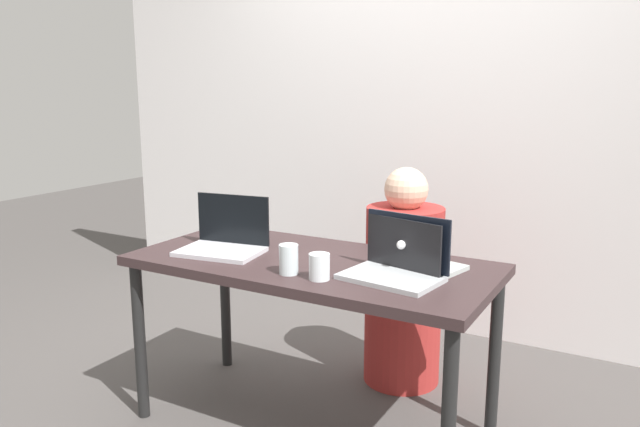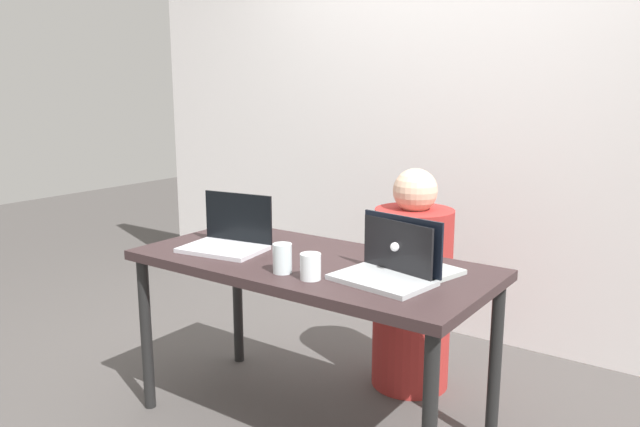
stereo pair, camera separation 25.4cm
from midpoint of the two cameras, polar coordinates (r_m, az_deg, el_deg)
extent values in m
plane|color=#494543|center=(2.82, -3.45, -18.82)|extent=(12.00, 12.00, 0.00)
cube|color=white|center=(3.66, 8.09, 7.45)|extent=(4.50, 0.10, 2.33)
cube|color=#342526|center=(2.54, -3.65, -4.74)|extent=(1.47, 0.69, 0.04)
cylinder|color=black|center=(2.88, -18.66, -11.10)|extent=(0.05, 0.05, 0.70)
cylinder|color=black|center=(2.15, 8.19, -18.76)|extent=(0.05, 0.05, 0.70)
cylinder|color=black|center=(3.27, -10.89, -7.89)|extent=(0.05, 0.05, 0.70)
cylinder|color=black|center=(2.65, 12.99, -12.77)|extent=(0.05, 0.05, 0.70)
cylinder|color=#A22A27|center=(3.04, 5.24, -7.52)|extent=(0.40, 0.40, 0.87)
sphere|color=beige|center=(2.91, 5.43, 2.21)|extent=(0.21, 0.21, 0.21)
cube|color=silver|center=(2.67, -11.85, -3.47)|extent=(0.37, 0.28, 0.02)
cube|color=black|center=(2.74, -10.59, -0.52)|extent=(0.34, 0.06, 0.21)
sphere|color=white|center=(2.75, -10.43, -0.46)|extent=(0.04, 0.04, 0.04)
cube|color=#B1B6B9|center=(2.27, 3.28, -5.95)|extent=(0.38, 0.27, 0.02)
cube|color=black|center=(2.33, 4.95, -2.59)|extent=(0.34, 0.06, 0.21)
sphere|color=white|center=(2.35, 5.14, -2.52)|extent=(0.04, 0.04, 0.04)
cube|color=#AFB8B5|center=(2.44, 6.08, -4.74)|extent=(0.37, 0.28, 0.02)
cube|color=black|center=(2.33, 4.53, -2.86)|extent=(0.32, 0.09, 0.19)
sphere|color=white|center=(2.32, 4.32, -2.92)|extent=(0.03, 0.03, 0.03)
cylinder|color=silver|center=(2.34, -6.00, -4.23)|extent=(0.07, 0.07, 0.11)
cylinder|color=silver|center=(2.35, -5.99, -4.82)|extent=(0.06, 0.06, 0.06)
cylinder|color=white|center=(2.27, -3.28, -4.92)|extent=(0.08, 0.08, 0.10)
cylinder|color=silver|center=(2.28, -3.27, -5.44)|extent=(0.07, 0.07, 0.05)
camera|label=1|loc=(0.13, -92.86, -0.60)|focal=35.00mm
camera|label=2|loc=(0.13, 87.14, 0.60)|focal=35.00mm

